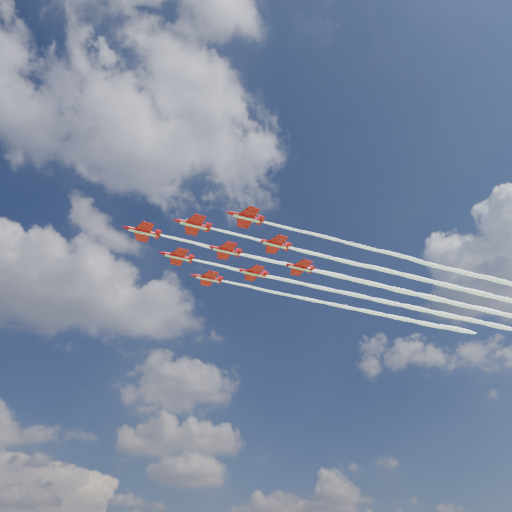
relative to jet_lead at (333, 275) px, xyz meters
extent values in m
cylinder|color=red|center=(-51.36, -4.89, 0.00)|extent=(6.96, 1.60, 0.95)
cone|color=red|center=(-55.65, -5.30, 0.00)|extent=(1.81, 1.11, 0.95)
cone|color=red|center=(-47.32, -4.51, 0.00)|extent=(1.37, 0.98, 0.86)
ellipsoid|color=black|center=(-53.07, -5.06, 0.39)|extent=(1.86, 0.95, 0.62)
cube|color=red|center=(-50.93, -4.85, -0.04)|extent=(3.50, 8.16, 0.12)
cube|color=red|center=(-47.92, -4.57, 0.00)|extent=(1.50, 3.21, 0.10)
cube|color=red|center=(-47.75, -4.55, 0.78)|extent=(1.39, 0.25, 1.55)
cube|color=silver|center=(-51.36, -4.89, -0.43)|extent=(6.52, 1.39, 0.10)
cylinder|color=red|center=(-40.33, -11.11, 0.00)|extent=(6.96, 1.60, 0.95)
cone|color=red|center=(-44.63, -11.52, 0.00)|extent=(1.81, 1.11, 0.95)
cone|color=red|center=(-36.30, -10.73, 0.00)|extent=(1.37, 0.98, 0.86)
ellipsoid|color=black|center=(-42.05, -11.28, 0.39)|extent=(1.86, 0.95, 0.62)
cube|color=red|center=(-39.90, -11.07, -0.04)|extent=(3.50, 8.16, 0.12)
cube|color=red|center=(-36.90, -10.79, 0.00)|extent=(1.50, 3.21, 0.10)
cube|color=red|center=(-36.72, -10.77, 0.78)|extent=(1.39, 0.25, 1.55)
cube|color=silver|center=(-40.33, -11.11, -0.43)|extent=(6.52, 1.39, 0.10)
cylinder|color=red|center=(-41.71, 3.30, 0.00)|extent=(6.96, 1.60, 0.95)
cone|color=red|center=(-46.00, 2.89, 0.00)|extent=(1.81, 1.11, 0.95)
cone|color=red|center=(-37.67, 3.68, 0.00)|extent=(1.37, 0.98, 0.86)
ellipsoid|color=black|center=(-43.42, 3.14, 0.39)|extent=(1.86, 0.95, 0.62)
cube|color=red|center=(-41.28, 3.34, -0.04)|extent=(3.50, 8.16, 0.12)
cube|color=red|center=(-38.27, 3.63, 0.00)|extent=(1.50, 3.21, 0.10)
cube|color=red|center=(-38.10, 3.64, 0.78)|extent=(1.39, 0.25, 1.55)
cube|color=silver|center=(-41.71, 3.30, -0.43)|extent=(6.52, 1.39, 0.10)
cylinder|color=red|center=(-29.31, -17.34, 0.00)|extent=(6.96, 1.60, 0.95)
cone|color=red|center=(-33.60, -17.75, 0.00)|extent=(1.81, 1.11, 0.95)
cone|color=red|center=(-25.27, -16.95, 0.00)|extent=(1.37, 0.98, 0.86)
ellipsoid|color=black|center=(-31.03, -17.50, 0.39)|extent=(1.86, 0.95, 0.62)
cube|color=red|center=(-28.88, -17.30, -0.04)|extent=(3.50, 8.16, 0.12)
cube|color=red|center=(-25.87, -17.01, 0.00)|extent=(1.50, 3.21, 0.10)
cube|color=red|center=(-25.70, -16.99, 0.78)|extent=(1.39, 0.25, 1.55)
cube|color=silver|center=(-29.31, -17.34, -0.43)|extent=(6.52, 1.39, 0.10)
cylinder|color=red|center=(-30.68, -2.92, 0.00)|extent=(6.96, 1.60, 0.95)
cone|color=red|center=(-34.98, -3.33, 0.00)|extent=(1.81, 1.11, 0.95)
cone|color=red|center=(-26.64, -2.54, 0.00)|extent=(1.37, 0.98, 0.86)
ellipsoid|color=black|center=(-32.40, -3.09, 0.39)|extent=(1.86, 0.95, 0.62)
cube|color=red|center=(-30.25, -2.88, -0.04)|extent=(3.50, 8.16, 0.12)
cube|color=red|center=(-27.25, -2.60, 0.00)|extent=(1.50, 3.21, 0.10)
cube|color=red|center=(-27.07, -2.58, 0.78)|extent=(1.39, 0.25, 1.55)
cube|color=silver|center=(-30.68, -2.92, -0.43)|extent=(6.52, 1.39, 0.10)
cylinder|color=red|center=(-32.05, 11.49, 0.00)|extent=(6.96, 1.60, 0.95)
cone|color=red|center=(-36.35, 11.08, 0.00)|extent=(1.81, 1.11, 0.95)
cone|color=red|center=(-28.02, 11.88, 0.00)|extent=(1.37, 0.98, 0.86)
ellipsoid|color=black|center=(-33.77, 11.33, 0.39)|extent=(1.86, 0.95, 0.62)
cube|color=red|center=(-31.63, 11.53, -0.04)|extent=(3.50, 8.16, 0.12)
cube|color=red|center=(-28.62, 11.82, 0.00)|extent=(1.50, 3.21, 0.10)
cube|color=red|center=(-28.45, 11.83, 0.78)|extent=(1.39, 0.25, 1.55)
cube|color=silver|center=(-32.05, 11.49, -0.43)|extent=(6.52, 1.39, 0.10)
cylinder|color=red|center=(-19.66, -9.15, 0.00)|extent=(6.96, 1.60, 0.95)
cone|color=red|center=(-23.95, -9.55, 0.00)|extent=(1.81, 1.11, 0.95)
cone|color=red|center=(-15.62, -8.76, 0.00)|extent=(1.37, 0.98, 0.86)
ellipsoid|color=black|center=(-21.38, -9.31, 0.39)|extent=(1.86, 0.95, 0.62)
cube|color=red|center=(-19.23, -9.10, -0.04)|extent=(3.50, 8.16, 0.12)
cube|color=red|center=(-16.22, -8.82, 0.00)|extent=(1.50, 3.21, 0.10)
cube|color=red|center=(-16.05, -8.80, 0.78)|extent=(1.39, 0.25, 1.55)
cube|color=silver|center=(-19.66, -9.15, -0.43)|extent=(6.52, 1.39, 0.10)
cylinder|color=red|center=(-21.03, 5.27, 0.00)|extent=(6.96, 1.60, 0.95)
cone|color=red|center=(-25.32, 4.86, 0.00)|extent=(1.81, 1.11, 0.95)
cone|color=red|center=(-16.99, 5.65, 0.00)|extent=(1.37, 0.98, 0.86)
ellipsoid|color=black|center=(-22.75, 5.10, 0.39)|extent=(1.86, 0.95, 0.62)
cube|color=red|center=(-20.60, 5.31, -0.04)|extent=(3.50, 8.16, 0.12)
cube|color=red|center=(-17.60, 5.60, 0.00)|extent=(1.50, 3.21, 0.10)
cube|color=red|center=(-17.42, 5.61, 0.78)|extent=(1.39, 0.25, 1.55)
cube|color=silver|center=(-21.03, 5.27, -0.43)|extent=(6.52, 1.39, 0.10)
cylinder|color=red|center=(-10.01, -0.95, 0.00)|extent=(6.96, 1.60, 0.95)
cone|color=red|center=(-14.30, -1.36, 0.00)|extent=(1.81, 1.11, 0.95)
cone|color=red|center=(-5.97, -0.57, 0.00)|extent=(1.37, 0.98, 0.86)
ellipsoid|color=black|center=(-11.72, -1.12, 0.39)|extent=(1.86, 0.95, 0.62)
cube|color=red|center=(-9.58, -0.91, -0.04)|extent=(3.50, 8.16, 0.12)
cube|color=red|center=(-6.57, -0.63, 0.00)|extent=(1.50, 3.21, 0.10)
cube|color=red|center=(-6.40, -0.61, 0.78)|extent=(1.39, 0.25, 1.55)
cube|color=silver|center=(-10.01, -0.95, -0.43)|extent=(6.52, 1.39, 0.10)
camera|label=1|loc=(-53.18, -103.61, -71.09)|focal=35.00mm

